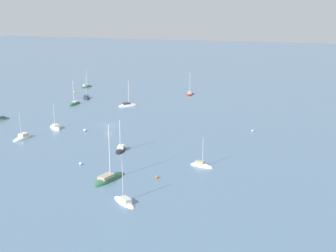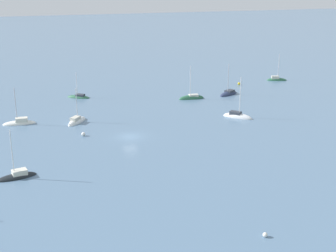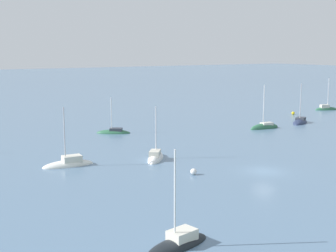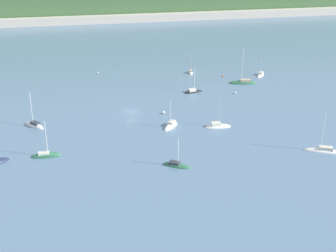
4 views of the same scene
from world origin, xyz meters
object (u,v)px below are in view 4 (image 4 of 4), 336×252
sailboat_9 (218,127)px  sailboat_3 (243,83)px  sailboat_1 (193,92)px  mooring_buoy_2 (98,73)px  sailboat_4 (171,126)px  sailboat_5 (46,156)px  sailboat_6 (34,126)px  sailboat_8 (260,75)px  mooring_buoy_3 (223,76)px  mooring_buoy_1 (164,113)px  sailboat_2 (323,151)px  mooring_buoy_4 (235,93)px  sailboat_11 (191,73)px  sailboat_0 (176,166)px

sailboat_9 → sailboat_3: bearing=63.9°
sailboat_1 → mooring_buoy_2: bearing=123.0°
sailboat_3 → sailboat_4: (-29.72, -29.49, 0.01)m
sailboat_5 → sailboat_6: (-3.10, 17.69, 0.02)m
mooring_buoy_2 → sailboat_8: bearing=-15.2°
sailboat_3 → mooring_buoy_3: sailboat_3 is taller
sailboat_3 → sailboat_8: (8.69, 6.95, 0.04)m
mooring_buoy_1 → sailboat_4: bearing=-90.9°
sailboat_4 → sailboat_5: size_ratio=0.88×
sailboat_1 → mooring_buoy_2: size_ratio=14.07×
sailboat_2 → mooring_buoy_1: 40.68m
sailboat_5 → mooring_buoy_4: sailboat_5 is taller
sailboat_6 → sailboat_4: bearing=-144.1°
sailboat_6 → sailboat_11: (48.82, 36.83, 0.01)m
sailboat_0 → sailboat_1: bearing=104.3°
sailboat_1 → sailboat_9: (-1.45, -27.00, -0.01)m
sailboat_3 → sailboat_8: size_ratio=1.49×
sailboat_0 → sailboat_9: bearing=84.6°
sailboat_1 → sailboat_3: (17.44, 5.16, -0.04)m
mooring_buoy_2 → mooring_buoy_1: bearing=-72.3°
sailboat_9 → mooring_buoy_1: bearing=137.2°
sailboat_9 → mooring_buoy_1: sailboat_9 is taller
sailboat_6 → mooring_buoy_3: size_ratio=17.32×
sailboat_8 → sailboat_1: bearing=-28.2°
sailboat_5 → sailboat_6: size_ratio=0.94×
sailboat_4 → mooring_buoy_3: sailboat_4 is taller
sailboat_6 → mooring_buoy_4: sailboat_6 is taller
sailboat_3 → mooring_buoy_2: (-42.86, 20.92, 0.18)m
sailboat_1 → mooring_buoy_4: bearing=-30.3°
sailboat_4 → mooring_buoy_2: 52.09m
sailboat_9 → mooring_buoy_4: size_ratio=13.12×
sailboat_2 → mooring_buoy_3: 58.36m
sailboat_4 → sailboat_11: (16.93, 44.30, 0.00)m
sailboat_8 → sailboat_9: bearing=1.8°
sailboat_6 → sailboat_1: bearing=-110.1°
sailboat_4 → sailboat_8: size_ratio=0.99×
sailboat_9 → mooring_buoy_3: (15.18, 40.52, 0.15)m
sailboat_4 → sailboat_6: sailboat_6 is taller
sailboat_6 → sailboat_9: size_ratio=1.18×
sailboat_3 → mooring_buoy_3: bearing=-51.7°
sailboat_2 → sailboat_4: size_ratio=1.28×
sailboat_8 → sailboat_4: bearing=-9.6°
sailboat_8 → mooring_buoy_3: 12.49m
sailboat_3 → sailboat_8: bearing=-127.0°
sailboat_4 → sailboat_11: sailboat_4 is taller
sailboat_11 → mooring_buoy_4: bearing=-151.7°
sailboat_4 → sailboat_1: bearing=-167.7°
sailboat_9 → sailboat_2: bearing=-41.2°
sailboat_6 → sailboat_9: sailboat_6 is taller
sailboat_1 → sailboat_2: bearing=-81.6°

